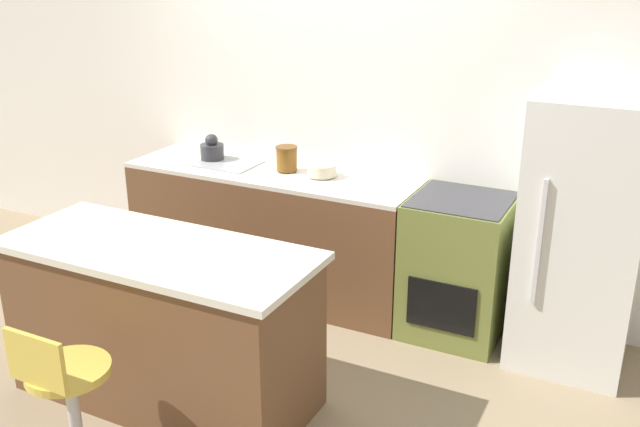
{
  "coord_description": "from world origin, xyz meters",
  "views": [
    {
      "loc": [
        2.13,
        -3.77,
        2.36
      ],
      "look_at": [
        0.43,
        -0.39,
        0.95
      ],
      "focal_mm": 40.0,
      "sensor_mm": 36.0,
      "label": 1
    }
  ],
  "objects_px": {
    "stool_chair": "(68,399)",
    "refrigerator": "(581,235)",
    "oven_range": "(457,267)",
    "kettle": "(212,149)",
    "mixing_bowl": "(322,170)"
  },
  "relations": [
    {
      "from": "stool_chair",
      "to": "kettle",
      "type": "distance_m",
      "value": 2.35
    },
    {
      "from": "kettle",
      "to": "stool_chair",
      "type": "bearing_deg",
      "value": -72.93
    },
    {
      "from": "stool_chair",
      "to": "kettle",
      "type": "xyz_separation_m",
      "value": [
        -0.67,
        2.17,
        0.58
      ]
    },
    {
      "from": "refrigerator",
      "to": "kettle",
      "type": "relative_size",
      "value": 8.64
    },
    {
      "from": "refrigerator",
      "to": "stool_chair",
      "type": "bearing_deg",
      "value": -132.4
    },
    {
      "from": "oven_range",
      "to": "stool_chair",
      "type": "distance_m",
      "value": 2.45
    },
    {
      "from": "oven_range",
      "to": "stool_chair",
      "type": "xyz_separation_m",
      "value": [
        -1.22,
        -2.13,
        -0.05
      ]
    },
    {
      "from": "oven_range",
      "to": "refrigerator",
      "type": "xyz_separation_m",
      "value": [
        0.72,
        -0.01,
        0.35
      ]
    },
    {
      "from": "refrigerator",
      "to": "mixing_bowl",
      "type": "relative_size",
      "value": 8.06
    },
    {
      "from": "kettle",
      "to": "mixing_bowl",
      "type": "height_order",
      "value": "kettle"
    },
    {
      "from": "refrigerator",
      "to": "stool_chair",
      "type": "distance_m",
      "value": 2.9
    },
    {
      "from": "oven_range",
      "to": "mixing_bowl",
      "type": "xyz_separation_m",
      "value": [
        -0.99,
        0.04,
        0.5
      ]
    },
    {
      "from": "oven_range",
      "to": "refrigerator",
      "type": "relative_size",
      "value": 0.57
    },
    {
      "from": "stool_chair",
      "to": "refrigerator",
      "type": "bearing_deg",
      "value": 47.6
    },
    {
      "from": "mixing_bowl",
      "to": "kettle",
      "type": "bearing_deg",
      "value": -180.0
    }
  ]
}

